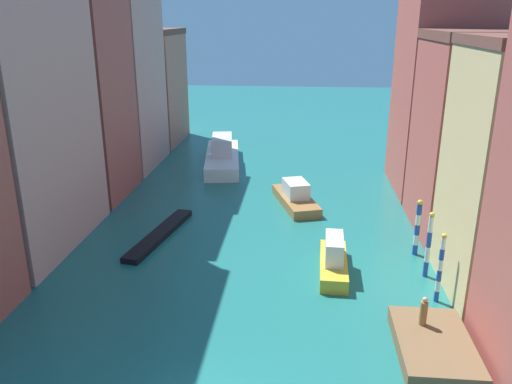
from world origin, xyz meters
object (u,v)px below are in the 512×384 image
Objects in this scene: vaporetto_white at (222,156)px; gondola_black at (160,234)px; mooring_pole_0 at (440,267)px; mooring_pole_1 at (429,244)px; motorboat_1 at (334,260)px; person_on_dock at (424,312)px; waterfront_dock at (434,346)px; mooring_pole_2 at (417,227)px; motorboat_0 at (296,197)px.

vaporetto_white reaches higher than gondola_black.
mooring_pole_0 is 2.91m from mooring_pole_1.
mooring_pole_0 is 0.98× the size of mooring_pole_1.
vaporetto_white is at bearing 114.47° from motorboat_1.
person_on_dock is 7.63m from motorboat_1.
mooring_pole_1 reaches higher than vaporetto_white.
vaporetto_white is (-14.75, 30.72, 0.65)m from waterfront_dock.
mooring_pole_2 is 0.52× the size of motorboat_0.
mooring_pole_0 is 0.55× the size of motorboat_0.
mooring_pole_0 is (1.24, 4.76, 1.69)m from waterfront_dock.
motorboat_1 is (12.06, -4.20, 0.63)m from gondola_black.
mooring_pole_1 is 14.31m from motorboat_0.
motorboat_0 is (-8.08, 11.73, -1.41)m from mooring_pole_1.
waterfront_dock is at bearing -64.36° from vaporetto_white.
mooring_pole_1 is at bearing 89.56° from mooring_pole_0.
motorboat_1 reaches higher than gondola_black.
motorboat_0 is (-6.49, 18.20, -0.74)m from person_on_dock.
mooring_pole_0 reaches higher than motorboat_1.
mooring_pole_0 reaches higher than person_on_dock.
motorboat_0 is at bearing 102.31° from motorboat_1.
mooring_pole_2 is 0.42× the size of gondola_black.
motorboat_1 is (-3.94, 6.50, -0.62)m from person_on_dock.
person_on_dock reaches higher than gondola_black.
vaporetto_white is at bearing 121.62° from mooring_pole_0.
mooring_pole_1 is at bearing -13.52° from gondola_black.
person_on_dock is 0.12× the size of vaporetto_white.
waterfront_dock is 1.63m from person_on_dock.
mooring_pole_1 is at bearing -0.26° from motorboat_1.
mooring_pole_2 is 0.68× the size of motorboat_1.
mooring_pole_2 is at bearing -47.24° from motorboat_0.
vaporetto_white is (-14.42, 29.54, -0.42)m from person_on_dock.
motorboat_1 is (2.55, -11.70, 0.12)m from motorboat_0.
vaporetto_white is 18.91m from gondola_black.
motorboat_0 reaches higher than waterfront_dock.
gondola_black is (-1.58, -18.83, -0.83)m from vaporetto_white.
motorboat_0 is (7.93, -11.33, -0.32)m from vaporetto_white.
mooring_pole_0 is (1.56, 3.57, 0.62)m from person_on_dock.
mooring_pole_1 is 0.33× the size of vaporetto_white.
person_on_dock is at bearing -58.79° from motorboat_1.
motorboat_1 is (-5.50, -3.00, -1.13)m from mooring_pole_2.
mooring_pole_0 is 0.72× the size of motorboat_1.
mooring_pole_1 is 0.45× the size of gondola_black.
vaporetto_white is 1.37× the size of gondola_black.
mooring_pole_1 is at bearing -55.23° from vaporetto_white.
vaporetto_white is 25.31m from motorboat_1.
mooring_pole_2 is (1.56, 9.50, 0.52)m from person_on_dock.
motorboat_0 is 11.98m from motorboat_1.
mooring_pole_2 reaches higher than vaporetto_white.
vaporetto_white is at bearing 85.22° from gondola_black.
mooring_pole_2 is 0.31× the size of vaporetto_white.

